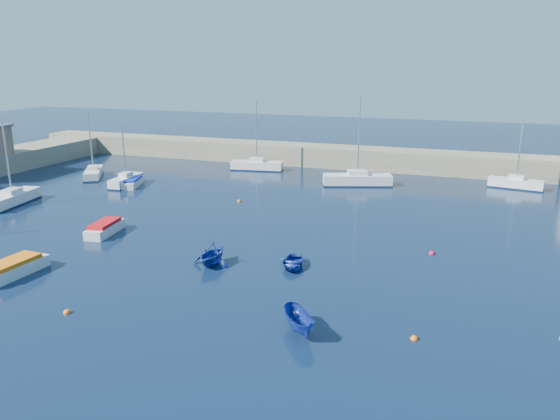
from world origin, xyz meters
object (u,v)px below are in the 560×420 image
(sailboat_2, at_px, (12,198))
(sailboat_7, at_px, (516,183))
(motorboat_1, at_px, (105,228))
(motorboat_0, at_px, (13,268))
(dinghy_left, at_px, (212,254))
(sailboat_3, at_px, (126,180))
(sailboat_5, at_px, (257,165))
(sailboat_4, at_px, (93,173))
(sailboat_6, at_px, (357,179))
(motorboat_2, at_px, (132,182))
(dinghy_right, at_px, (299,322))
(dinghy_center, at_px, (293,263))

(sailboat_2, bearing_deg, sailboat_7, 18.02)
(sailboat_2, height_order, motorboat_1, sailboat_2)
(sailboat_7, xyz_separation_m, motorboat_0, (-32.32, -38.37, -0.09))
(sailboat_2, xyz_separation_m, motorboat_1, (14.29, -4.62, -0.15))
(dinghy_left, bearing_deg, sailboat_3, 139.64)
(sailboat_5, bearing_deg, sailboat_3, 132.76)
(motorboat_0, relative_size, dinghy_left, 1.57)
(sailboat_4, xyz_separation_m, sailboat_7, (47.54, 10.86, 0.04))
(sailboat_3, height_order, sailboat_5, sailboat_5)
(sailboat_3, distance_m, motorboat_0, 26.55)
(sailboat_2, relative_size, sailboat_4, 1.08)
(sailboat_6, height_order, dinghy_left, sailboat_6)
(motorboat_2, height_order, dinghy_left, dinghy_left)
(sailboat_4, bearing_deg, sailboat_2, -117.92)
(sailboat_7, bearing_deg, motorboat_0, 150.47)
(sailboat_5, xyz_separation_m, dinghy_right, (18.43, -39.38, -0.02))
(sailboat_4, height_order, sailboat_7, sailboat_4)
(motorboat_0, bearing_deg, sailboat_2, 137.92)
(sailboat_4, xyz_separation_m, sailboat_5, (16.84, 10.82, 0.08))
(sailboat_4, relative_size, motorboat_2, 1.63)
(motorboat_1, height_order, motorboat_2, motorboat_1)
(sailboat_5, xyz_separation_m, sailboat_7, (30.70, 0.04, -0.04))
(sailboat_6, xyz_separation_m, dinghy_left, (-4.19, -27.84, 0.13))
(sailboat_6, distance_m, dinghy_right, 35.31)
(sailboat_4, distance_m, dinghy_center, 37.69)
(sailboat_2, relative_size, sailboat_5, 1.00)
(sailboat_2, relative_size, motorboat_2, 1.77)
(sailboat_4, height_order, motorboat_1, sailboat_4)
(sailboat_2, distance_m, sailboat_6, 35.85)
(motorboat_2, xyz_separation_m, dinghy_right, (28.21, -26.15, 0.15))
(motorboat_1, xyz_separation_m, dinghy_right, (20.02, -10.54, 0.12))
(sailboat_5, bearing_deg, dinghy_right, -163.96)
(sailboat_2, height_order, sailboat_6, sailboat_6)
(dinghy_center, distance_m, dinghy_right, 9.27)
(motorboat_0, xyz_separation_m, motorboat_1, (0.04, 9.49, -0.02))
(motorboat_2, height_order, dinghy_right, dinghy_right)
(sailboat_5, height_order, motorboat_2, sailboat_5)
(dinghy_left, bearing_deg, motorboat_1, 166.26)
(sailboat_7, xyz_separation_m, dinghy_right, (-12.26, -39.42, 0.01))
(sailboat_7, bearing_deg, sailboat_2, 128.09)
(sailboat_3, height_order, dinghy_center, sailboat_3)
(motorboat_0, height_order, motorboat_1, motorboat_0)
(sailboat_2, xyz_separation_m, sailboat_3, (5.42, 10.93, -0.04))
(sailboat_2, bearing_deg, motorboat_0, -54.22)
(sailboat_5, relative_size, motorboat_0, 1.80)
(sailboat_6, bearing_deg, sailboat_3, 90.68)
(motorboat_0, bearing_deg, sailboat_3, 112.06)
(sailboat_5, relative_size, dinghy_left, 2.83)
(sailboat_2, bearing_deg, dinghy_center, -21.29)
(dinghy_right, bearing_deg, motorboat_2, 99.98)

